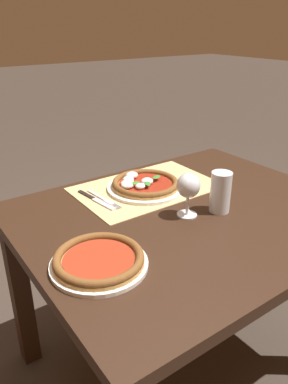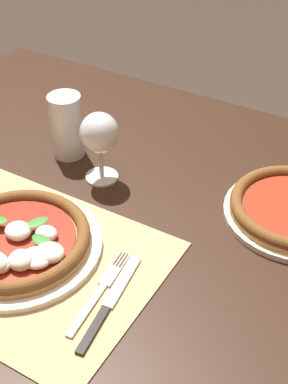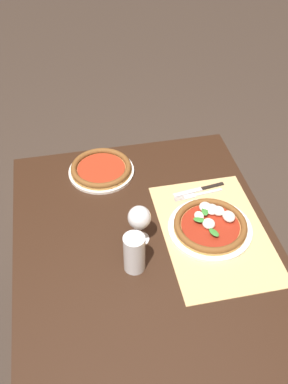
{
  "view_description": "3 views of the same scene",
  "coord_description": "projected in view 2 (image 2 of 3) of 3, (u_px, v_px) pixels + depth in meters",
  "views": [
    {
      "loc": [
        0.81,
        0.87,
        1.35
      ],
      "look_at": [
        0.15,
        -0.07,
        0.83
      ],
      "focal_mm": 35.0,
      "sensor_mm": 36.0,
      "label": 1
    },
    {
      "loc": [
        0.57,
        -0.72,
        1.42
      ],
      "look_at": [
        0.17,
        -0.04,
        0.8
      ],
      "focal_mm": 50.0,
      "sensor_mm": 36.0,
      "label": 2
    },
    {
      "loc": [
        -1.0,
        0.22,
        1.95
      ],
      "look_at": [
        0.22,
        -0.03,
        0.79
      ],
      "focal_mm": 42.0,
      "sensor_mm": 36.0,
      "label": 3
    }
  ],
  "objects": [
    {
      "name": "ground_plane",
      "position": [
        102.0,
        378.0,
        1.59
      ],
      "size": [
        24.0,
        24.0,
        0.0
      ],
      "primitive_type": "plane",
      "color": "#382D26"
    },
    {
      "name": "dining_table",
      "position": [
        88.0,
        218.0,
        1.2
      ],
      "size": [
        1.16,
        0.93,
        0.74
      ],
      "color": "black",
      "rests_on": "ground"
    },
    {
      "name": "paper_placemat",
      "position": [
        8.0,
        250.0,
        0.96
      ],
      "size": [
        0.56,
        0.36,
        0.0
      ],
      "primitive_type": "cube",
      "color": "tan",
      "rests_on": "dining_table"
    },
    {
      "name": "pizza_near",
      "position": [
        18.0,
        242.0,
        0.95
      ],
      "size": [
        0.3,
        0.3,
        0.05
      ],
      "color": "silver",
      "rests_on": "paper_placemat"
    },
    {
      "name": "wine_glass",
      "position": [
        99.0,
        136.0,
        1.07
      ],
      "size": [
        0.08,
        0.08,
        0.16
      ],
      "color": "silver",
      "rests_on": "dining_table"
    },
    {
      "name": "pint_glass",
      "position": [
        67.0,
        127.0,
        1.17
      ],
      "size": [
        0.07,
        0.07,
        0.15
      ],
      "color": "silver",
      "rests_on": "dining_table"
    },
    {
      "name": "fork",
      "position": [
        100.0,
        291.0,
        0.88
      ],
      "size": [
        0.04,
        0.2,
        0.0
      ],
      "color": "#B7B7BC",
      "rests_on": "paper_placemat"
    },
    {
      "name": "knife",
      "position": [
        110.0,
        302.0,
        0.86
      ],
      "size": [
        0.05,
        0.22,
        0.01
      ],
      "color": "black",
      "rests_on": "paper_placemat"
    }
  ]
}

